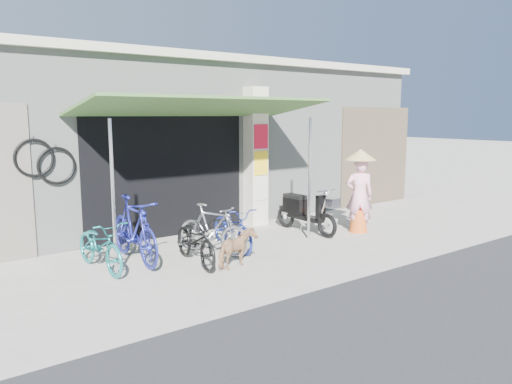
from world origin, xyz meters
TOP-DOWN VIEW (x-y plane):
  - ground at (0.00, 0.00)m, footprint 80.00×80.00m
  - bicycle_shop at (-0.00, 5.09)m, footprint 12.30×5.30m
  - shop_pillar at (0.85, 2.45)m, footprint 0.42×0.44m
  - awning at (-0.90, 1.63)m, footprint 4.60×1.88m
  - neighbour_right at (5.00, 2.59)m, footprint 2.60×0.06m
  - bike_teal at (-3.07, 1.20)m, footprint 0.65×1.57m
  - bike_blue at (-2.46, 1.32)m, footprint 0.53×1.82m
  - bike_black at (-1.71, 0.61)m, footprint 0.73×1.59m
  - bike_silver at (-1.18, 0.95)m, footprint 0.95×1.52m
  - bike_navy at (-0.71, 1.02)m, footprint 0.71×1.55m
  - street_dog at (-1.29, 0.05)m, footprint 0.79×0.54m
  - moped at (1.20, 1.22)m, footprint 0.48×1.70m
  - nun at (2.12, 0.56)m, footprint 0.67×0.64m

SIDE VIEW (x-z plane):
  - ground at x=0.00m, z-range 0.00..0.00m
  - street_dog at x=-1.29m, z-range 0.00..0.61m
  - bike_navy at x=-0.71m, z-range 0.00..0.79m
  - bike_black at x=-1.71m, z-range 0.00..0.81m
  - bike_teal at x=-3.07m, z-range 0.00..0.81m
  - moped at x=1.20m, z-range -0.04..0.92m
  - bike_silver at x=-1.18m, z-range 0.00..0.89m
  - bike_blue at x=-2.46m, z-range 0.00..1.09m
  - nun at x=2.12m, z-range -0.01..1.71m
  - neighbour_right at x=5.00m, z-range 0.00..2.60m
  - shop_pillar at x=0.85m, z-range 0.00..3.00m
  - bicycle_shop at x=0.00m, z-range 0.00..3.66m
  - awning at x=-0.90m, z-range 1.15..3.88m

